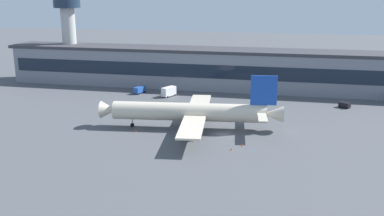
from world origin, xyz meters
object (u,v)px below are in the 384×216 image
Objects in this scene: airliner at (192,112)px; traffic_cone_0 at (242,145)px; traffic_cone_1 at (193,140)px; baggage_tug at (345,105)px; control_tower at (69,27)px; traffic_cone_2 at (136,130)px; stair_truck at (169,91)px; traffic_cone_3 at (232,149)px; crew_van at (140,90)px.

traffic_cone_0 is at bearing -36.18° from airliner.
traffic_cone_1 is at bearing 176.77° from traffic_cone_0.
airliner reaches higher than baggage_tug.
control_tower reaches higher than traffic_cone_2.
traffic_cone_0 reaches higher than traffic_cone_1.
traffic_cone_3 is at bearing -59.54° from stair_truck.
baggage_tug is (112.27, -24.38, -21.68)m from control_tower.
airliner reaches higher than stair_truck.
traffic_cone_2 reaches higher than traffic_cone_0.
traffic_cone_1 is at bearing -134.06° from baggage_tug.
control_tower is at bearing 137.95° from traffic_cone_3.
crew_van reaches higher than traffic_cone_0.
control_tower is 5.74× the size of stair_truck.
control_tower is 100.18m from traffic_cone_1.
traffic_cone_0 is at bearing 55.75° from traffic_cone_3.
traffic_cone_2 is (14.38, -44.85, -1.10)m from crew_van.
airliner is at bearing -53.07° from crew_van.
traffic_cone_1 is 0.78× the size of traffic_cone_2.
baggage_tug is 71.69m from traffic_cone_2.
control_tower is 109.99m from traffic_cone_0.
crew_van is 9.41× the size of traffic_cone_0.
stair_truck reaches higher than traffic_cone_3.
traffic_cone_0 is (-29.61, -44.62, -0.79)m from baggage_tug.
crew_van is 8.39× the size of traffic_cone_3.
baggage_tug is 62.07m from stair_truck.
traffic_cone_1 is (-42.48, -43.89, -0.81)m from baggage_tug.
baggage_tug is 7.31× the size of traffic_cone_1.
baggage_tug is 57.71m from traffic_cone_3.
traffic_cone_1 is (69.78, -68.28, -22.49)m from control_tower.
control_tower is 55.29× the size of traffic_cone_3.
control_tower is 51.83× the size of traffic_cone_2.
traffic_cone_0 is 1.07× the size of traffic_cone_1.
baggage_tug reaches higher than traffic_cone_0.
traffic_cone_2 is (-17.41, 4.50, 0.08)m from traffic_cone_1.
baggage_tug is 61.09m from traffic_cone_1.
airliner is at bearing -40.66° from control_tower.
control_tower is at bearing 140.14° from traffic_cone_0.
traffic_cone_0 is 12.90m from traffic_cone_1.
stair_truck reaches higher than traffic_cone_0.
airliner is 90.21m from control_tower.
traffic_cone_3 is at bearing -123.62° from baggage_tug.
stair_truck is at bearing 120.46° from traffic_cone_3.
crew_van is at bearing 128.34° from traffic_cone_3.
traffic_cone_2 is (52.38, -63.77, -22.41)m from control_tower.
stair_truck is 50.85m from traffic_cone_1.
control_tower is 58.44m from stair_truck.
crew_van reaches higher than traffic_cone_1.
stair_truck is 11.57× the size of traffic_cone_1.
baggage_tug is 74.47m from crew_van.
control_tower is 47.49m from crew_van.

